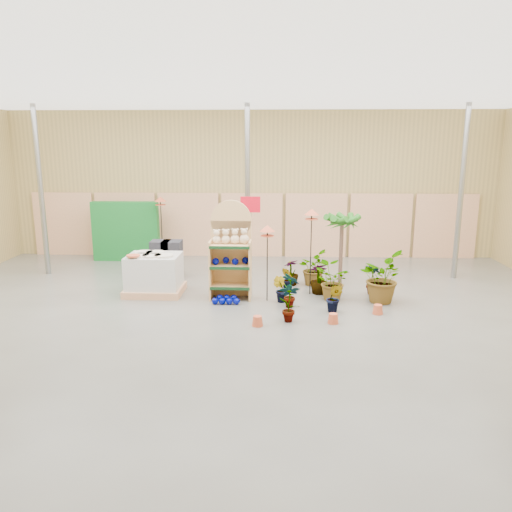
# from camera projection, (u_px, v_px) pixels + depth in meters

# --- Properties ---
(room) EXTENTS (15.20, 12.10, 4.70)m
(room) POSITION_uv_depth(u_px,v_px,m) (241.00, 206.00, 10.50)
(room) COLOR #585752
(room) RESTS_ON ground
(display_shelf) EXTENTS (0.95, 0.60, 2.25)m
(display_shelf) POSITION_uv_depth(u_px,v_px,m) (231.00, 254.00, 11.46)
(display_shelf) COLOR tan
(display_shelf) RESTS_ON ground
(teddy_bears) EXTENTS (0.83, 0.22, 0.36)m
(teddy_bears) POSITION_uv_depth(u_px,v_px,m) (232.00, 238.00, 11.27)
(teddy_bears) COLOR beige
(teddy_bears) RESTS_ON display_shelf
(gazing_balls_shelf) EXTENTS (0.83, 0.28, 0.16)m
(gazing_balls_shelf) POSITION_uv_depth(u_px,v_px,m) (231.00, 261.00, 11.37)
(gazing_balls_shelf) COLOR #000781
(gazing_balls_shelf) RESTS_ON display_shelf
(gazing_balls_floor) EXTENTS (0.63, 0.39, 0.15)m
(gazing_balls_floor) POSITION_uv_depth(u_px,v_px,m) (226.00, 300.00, 11.17)
(gazing_balls_floor) COLOR #000781
(gazing_balls_floor) RESTS_ON ground
(pallet_stack) EXTENTS (1.34, 1.13, 0.98)m
(pallet_stack) POSITION_uv_depth(u_px,v_px,m) (154.00, 274.00, 11.82)
(pallet_stack) COLOR tan
(pallet_stack) RESTS_ON ground
(charcoal_planters) EXTENTS (0.80, 0.50, 1.00)m
(charcoal_planters) POSITION_uv_depth(u_px,v_px,m) (167.00, 259.00, 13.22)
(charcoal_planters) COLOR black
(charcoal_planters) RESTS_ON ground
(trellis_stock) EXTENTS (2.00, 0.30, 1.80)m
(trellis_stock) POSITION_uv_depth(u_px,v_px,m) (126.00, 231.00, 15.12)
(trellis_stock) COLOR #146C25
(trellis_stock) RESTS_ON ground
(offer_sign) EXTENTS (0.50, 0.08, 2.20)m
(offer_sign) POSITION_uv_depth(u_px,v_px,m) (250.00, 221.00, 12.66)
(offer_sign) COLOR gray
(offer_sign) RESTS_ON ground
(bird_table_front) EXTENTS (0.34, 0.34, 1.74)m
(bird_table_front) POSITION_uv_depth(u_px,v_px,m) (267.00, 231.00, 11.01)
(bird_table_front) COLOR black
(bird_table_front) RESTS_ON ground
(bird_table_right) EXTENTS (0.34, 0.34, 2.04)m
(bird_table_right) POSITION_uv_depth(u_px,v_px,m) (312.00, 215.00, 11.45)
(bird_table_right) COLOR black
(bird_table_right) RESTS_ON ground
(bird_table_back) EXTENTS (0.34, 0.34, 2.00)m
(bird_table_back) POSITION_uv_depth(u_px,v_px,m) (160.00, 201.00, 14.49)
(bird_table_back) COLOR black
(bird_table_back) RESTS_ON ground
(palm) EXTENTS (0.70, 0.70, 1.90)m
(palm) POSITION_uv_depth(u_px,v_px,m) (342.00, 221.00, 12.34)
(palm) COLOR brown
(palm) RESTS_ON ground
(potted_plant_0) EXTENTS (0.50, 0.49, 0.79)m
(potted_plant_0) POSITION_uv_depth(u_px,v_px,m) (290.00, 290.00, 10.82)
(potted_plant_0) COLOR #216617
(potted_plant_0) RESTS_ON ground
(potted_plant_1) EXTENTS (0.40, 0.37, 0.58)m
(potted_plant_1) POSITION_uv_depth(u_px,v_px,m) (280.00, 289.00, 11.22)
(potted_plant_1) COLOR #216617
(potted_plant_1) RESTS_ON ground
(potted_plant_2) EXTENTS (0.99, 0.93, 0.87)m
(potted_plant_2) POSITION_uv_depth(u_px,v_px,m) (331.00, 281.00, 11.33)
(potted_plant_2) COLOR #216617
(potted_plant_2) RESTS_ON ground
(potted_plant_3) EXTENTS (0.49, 0.49, 0.73)m
(potted_plant_3) POSITION_uv_depth(u_px,v_px,m) (319.00, 279.00, 11.82)
(potted_plant_3) COLOR #216617
(potted_plant_3) RESTS_ON ground
(potted_plant_4) EXTENTS (0.48, 0.49, 0.77)m
(potted_plant_4) POSITION_uv_depth(u_px,v_px,m) (372.00, 278.00, 11.77)
(potted_plant_4) COLOR #216617
(potted_plant_4) RESTS_ON ground
(potted_plant_5) EXTENTS (0.32, 0.37, 0.59)m
(potted_plant_5) POSITION_uv_depth(u_px,v_px,m) (288.00, 279.00, 12.05)
(potted_plant_5) COLOR #216617
(potted_plant_5) RESTS_ON ground
(potted_plant_6) EXTENTS (0.75, 0.84, 0.87)m
(potted_plant_6) POSITION_uv_depth(u_px,v_px,m) (312.00, 268.00, 12.57)
(potted_plant_6) COLOR #216617
(potted_plant_6) RESTS_ON ground
(potted_plant_8) EXTENTS (0.43, 0.29, 0.81)m
(potted_plant_8) POSITION_uv_depth(u_px,v_px,m) (289.00, 302.00, 9.94)
(potted_plant_8) COLOR #216617
(potted_plant_8) RESTS_ON ground
(potted_plant_9) EXTENTS (0.43, 0.39, 0.63)m
(potted_plant_9) POSITION_uv_depth(u_px,v_px,m) (334.00, 298.00, 10.52)
(potted_plant_9) COLOR #216617
(potted_plant_9) RESTS_ON ground
(potted_plant_10) EXTENTS (1.15, 1.25, 1.15)m
(potted_plant_10) POSITION_uv_depth(u_px,v_px,m) (381.00, 277.00, 11.18)
(potted_plant_10) COLOR #216617
(potted_plant_10) RESTS_ON ground
(potted_plant_11) EXTENTS (0.51, 0.51, 0.66)m
(potted_plant_11) POSITION_uv_depth(u_px,v_px,m) (291.00, 272.00, 12.56)
(potted_plant_11) COLOR #216617
(potted_plant_11) RESTS_ON ground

